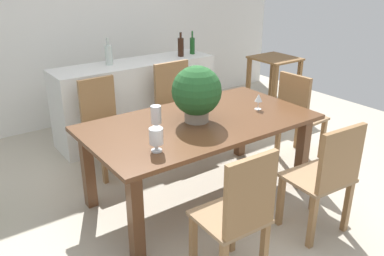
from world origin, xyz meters
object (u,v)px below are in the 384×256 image
Objects in this scene: wine_bottle_green at (181,47)px; side_table at (274,71)px; wine_glass at (259,98)px; crystal_vase_center_near at (156,116)px; flower_centerpiece at (197,92)px; dining_table at (200,131)px; chair_near_left at (239,214)px; chair_near_right at (327,175)px; kitchen_counter at (137,100)px; crystal_vase_left at (156,137)px; wine_bottle_amber at (192,45)px; chair_far_left at (104,121)px; chair_foot_end at (298,113)px; chair_far_right at (177,101)px; wine_bottle_dark at (109,54)px.

wine_bottle_green is 1.49m from side_table.
crystal_vase_center_near is at bearing 170.87° from wine_glass.
flower_centerpiece reaches higher than side_table.
chair_near_left is (-0.45, -1.02, -0.10)m from dining_table.
dining_table is 1.11m from chair_near_right.
crystal_vase_left is at bearing -114.04° from kitchen_counter.
flower_centerpiece is 2.70× the size of crystal_vase_left.
crystal_vase_center_near is 2.07m from wine_bottle_amber.
kitchen_counter is at bearing 174.77° from wine_bottle_green.
chair_far_left is 2.02m from chair_foot_end.
side_table is at bearing -40.12° from chair_foot_end.
crystal_vase_center_near is (0.06, 1.09, 0.31)m from chair_near_left.
chair_foot_end reaches higher than kitchen_counter.
crystal_vase_center_near is 1.68m from kitchen_counter.
chair_foot_end is at bearing -0.57° from flower_centerpiece.
crystal_vase_center_near is at bearing -87.73° from chair_far_left.
chair_far_left reaches higher than crystal_vase_center_near.
crystal_vase_left is (-1.06, 0.71, 0.33)m from chair_near_right.
chair_far_right is 1.17m from wine_glass.
chair_near_left is at bearing -113.87° from dining_table.
chair_far_left is at bearing -88.38° from chair_near_left.
chair_far_left is 1.66m from wine_bottle_amber.
wine_bottle_dark reaches higher than wine_bottle_green.
wine_bottle_dark is (0.38, 0.61, 0.52)m from chair_far_left.
crystal_vase_center_near is (-0.36, 0.06, -0.15)m from flower_centerpiece.
chair_foot_end is at bearing -2.62° from crystal_vase_center_near.
kitchen_counter is 0.65m from wine_bottle_dark.
wine_glass is 0.51× the size of wine_bottle_green.
chair_near_left reaches higher than crystal_vase_left.
wine_bottle_amber is at bearing 46.06° from crystal_vase_center_near.
chair_near_right is 0.48× the size of kitchen_counter.
wine_bottle_amber is (0.60, 2.58, 0.50)m from chair_near_right.
flower_centerpiece reaches higher than wine_bottle_green.
crystal_vase_left is at bearing -29.87° from chair_near_right.
crystal_vase_left is (-0.59, -0.31, -0.15)m from flower_centerpiece.
dining_table is 10.28× the size of crystal_vase_center_near.
side_table is at bearing -9.98° from wine_bottle_dark.
chair_near_left reaches higher than kitchen_counter.
dining_table is at bearing -118.85° from wine_bottle_green.
wine_bottle_green reaches higher than kitchen_counter.
chair_far_right is 1.04× the size of chair_near_right.
wine_glass is (1.06, 0.93, 0.31)m from chair_near_left.
chair_foot_end is at bearing -51.49° from chair_far_right.
chair_near_left is 6.55× the size of wine_glass.
crystal_vase_center_near is (-0.39, 0.07, 0.21)m from dining_table.
side_table is (1.62, 1.32, -0.27)m from wine_glass.
dining_table is 2.11× the size of chair_far_left.
chair_foot_end reaches higher than chair_far_left.
wine_bottle_green is at bearing 168.02° from side_table.
dining_table is at bearing -112.23° from chair_near_left.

